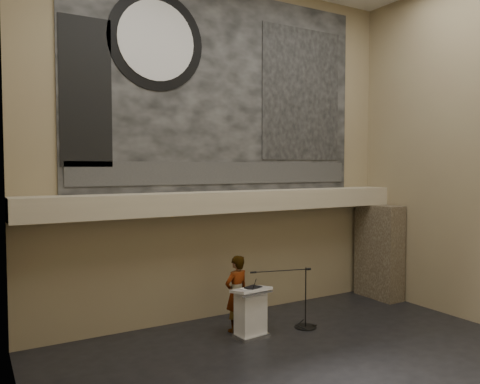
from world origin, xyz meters
TOP-DOWN VIEW (x-y plane):
  - floor at (0.00, 0.00)m, footprint 10.00×10.00m
  - wall_back at (0.00, 4.00)m, footprint 10.00×0.02m
  - wall_left at (-5.00, 0.00)m, footprint 0.02×8.00m
  - soffit at (0.00, 3.60)m, footprint 10.00×0.80m
  - sprinkler_left at (-1.60, 3.55)m, footprint 0.04×0.04m
  - sprinkler_right at (1.90, 3.55)m, footprint 0.04×0.04m
  - banner at (0.00, 3.97)m, footprint 8.00×0.05m
  - banner_text_strip at (0.00, 3.93)m, footprint 7.76×0.02m
  - banner_clock_rim at (-1.80, 3.93)m, footprint 2.30×0.02m
  - banner_clock_face at (-1.80, 3.91)m, footprint 1.84×0.02m
  - banner_building_print at (2.40, 3.93)m, footprint 2.60×0.02m
  - banner_brick_print at (-3.40, 3.93)m, footprint 1.10×0.02m
  - stone_pier at (4.65, 3.15)m, footprint 0.60×1.40m
  - lectern at (-0.25, 2.29)m, footprint 0.85×0.64m
  - binder at (-0.21, 2.26)m, footprint 0.41×0.37m
  - papers at (-0.36, 2.29)m, footprint 0.25×0.30m
  - speaker_person at (-0.34, 2.78)m, footprint 0.71×0.54m
  - mic_stand at (1.14, 2.18)m, footprint 1.58×0.63m

SIDE VIEW (x-z plane):
  - floor at x=0.00m, z-range 0.00..0.00m
  - mic_stand at x=1.14m, z-range -0.49..0.94m
  - lectern at x=-0.25m, z-range -0.02..1.12m
  - speaker_person at x=-0.34m, z-range 0.00..1.76m
  - papers at x=-0.36m, z-range 1.10..1.10m
  - binder at x=-0.21m, z-range 1.10..1.14m
  - stone_pier at x=4.65m, z-range 0.00..2.70m
  - sprinkler_left at x=-1.60m, z-range 2.64..2.70m
  - sprinkler_right at x=1.90m, z-range 2.64..2.70m
  - soffit at x=0.00m, z-range 2.70..3.20m
  - banner_text_strip at x=0.00m, z-range 3.38..3.93m
  - wall_back at x=0.00m, z-range 0.00..8.50m
  - wall_left at x=-5.00m, z-range 0.00..8.50m
  - banner_brick_print at x=-3.40m, z-range 3.80..7.00m
  - banner at x=0.00m, z-range 3.20..8.20m
  - banner_building_print at x=2.40m, z-range 4.00..7.60m
  - banner_clock_rim at x=-1.80m, z-range 5.55..7.85m
  - banner_clock_face at x=-1.80m, z-range 5.78..7.62m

